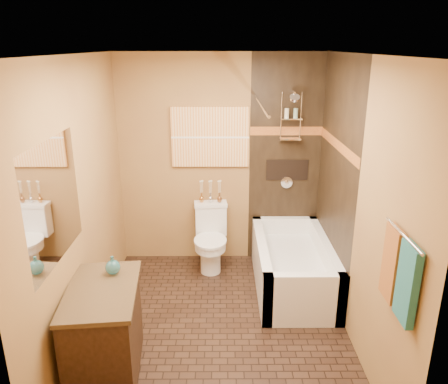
{
  "coord_description": "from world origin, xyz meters",
  "views": [
    {
      "loc": [
        0.02,
        -3.53,
        2.58
      ],
      "look_at": [
        0.04,
        0.4,
        1.24
      ],
      "focal_mm": 35.0,
      "sensor_mm": 36.0,
      "label": 1
    }
  ],
  "objects_px": {
    "toilet": "(211,238)",
    "vanity": "(104,331)",
    "bathtub": "(293,269)",
    "sunset_painting": "(210,137)"
  },
  "relations": [
    {
      "from": "bathtub",
      "to": "vanity",
      "type": "relative_size",
      "value": 1.61
    },
    {
      "from": "sunset_painting",
      "to": "vanity",
      "type": "relative_size",
      "value": 0.97
    },
    {
      "from": "sunset_painting",
      "to": "bathtub",
      "type": "bearing_deg",
      "value": -38.38
    },
    {
      "from": "toilet",
      "to": "vanity",
      "type": "bearing_deg",
      "value": -119.35
    },
    {
      "from": "bathtub",
      "to": "sunset_painting",
      "type": "bearing_deg",
      "value": 141.62
    },
    {
      "from": "sunset_painting",
      "to": "toilet",
      "type": "height_order",
      "value": "sunset_painting"
    },
    {
      "from": "toilet",
      "to": "vanity",
      "type": "xyz_separation_m",
      "value": [
        -0.81,
        -1.79,
        0.0
      ]
    },
    {
      "from": "toilet",
      "to": "vanity",
      "type": "relative_size",
      "value": 0.83
    },
    {
      "from": "bathtub",
      "to": "toilet",
      "type": "height_order",
      "value": "toilet"
    },
    {
      "from": "sunset_painting",
      "to": "vanity",
      "type": "xyz_separation_m",
      "value": [
        -0.81,
        -2.05,
        -1.16
      ]
    }
  ]
}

